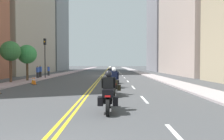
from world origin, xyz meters
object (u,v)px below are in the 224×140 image
(motorcycle_4, at_px, (111,74))
(street_tree_0, at_px, (11,51))
(motorcycle_3, at_px, (114,77))
(traffic_cone_2, at_px, (35,81))
(motorcycle_2, at_px, (114,80))
(traffic_cone_1, at_px, (33,80))
(pedestrian_2, at_px, (38,72))
(motorcycle_1, at_px, (114,84))
(pedestrian_0, at_px, (49,71))
(street_tree_1, at_px, (27,55))
(pedestrian_1, at_px, (41,71))
(motorcycle_0, at_px, (109,95))
(traffic_light_near, at_px, (45,51))

(motorcycle_4, xyz_separation_m, street_tree_0, (-9.65, -3.93, 2.43))
(motorcycle_3, height_order, traffic_cone_2, motorcycle_3)
(motorcycle_2, height_order, street_tree_0, street_tree_0)
(motorcycle_2, relative_size, traffic_cone_1, 3.20)
(motorcycle_2, bearing_deg, pedestrian_2, 131.27)
(motorcycle_1, distance_m, pedestrian_0, 22.45)
(motorcycle_4, bearing_deg, traffic_cone_1, -150.97)
(motorcycle_4, height_order, street_tree_1, street_tree_1)
(motorcycle_1, bearing_deg, pedestrian_1, 120.78)
(motorcycle_3, height_order, street_tree_1, street_tree_1)
(motorcycle_0, xyz_separation_m, pedestrian_2, (-9.38, 19.41, 0.21))
(motorcycle_4, distance_m, pedestrian_0, 12.41)
(traffic_light_near, bearing_deg, pedestrian_2, 177.22)
(pedestrian_1, relative_size, street_tree_0, 0.43)
(motorcycle_0, xyz_separation_m, street_tree_1, (-8.94, 14.84, 2.24))
(motorcycle_3, relative_size, pedestrian_0, 1.28)
(motorcycle_1, relative_size, traffic_cone_1, 3.43)
(traffic_light_near, xyz_separation_m, pedestrian_0, (-1.09, 5.26, -2.64))
(traffic_cone_1, bearing_deg, motorcycle_1, -45.03)
(traffic_light_near, height_order, pedestrian_2, traffic_light_near)
(motorcycle_1, bearing_deg, motorcycle_3, 89.76)
(motorcycle_3, height_order, traffic_light_near, traffic_light_near)
(motorcycle_0, xyz_separation_m, traffic_light_near, (-8.42, 19.36, 2.85))
(traffic_cone_2, bearing_deg, street_tree_1, 119.68)
(street_tree_1, bearing_deg, motorcycle_2, -33.97)
(traffic_cone_1, distance_m, pedestrian_2, 7.66)
(motorcycle_3, bearing_deg, motorcycle_0, -90.18)
(motorcycle_1, distance_m, motorcycle_3, 7.91)
(motorcycle_4, distance_m, pedestrian_1, 10.32)
(traffic_cone_2, distance_m, traffic_light_near, 8.80)
(motorcycle_4, bearing_deg, pedestrian_0, 136.76)
(traffic_light_near, distance_m, pedestrian_0, 5.99)
(traffic_cone_1, relative_size, traffic_cone_2, 0.93)
(pedestrian_0, height_order, street_tree_1, street_tree_1)
(traffic_cone_2, distance_m, pedestrian_0, 13.60)
(traffic_cone_2, relative_size, traffic_light_near, 0.14)
(pedestrian_0, relative_size, pedestrian_1, 0.95)
(motorcycle_2, distance_m, pedestrian_2, 14.50)
(pedestrian_1, bearing_deg, traffic_light_near, 138.46)
(traffic_cone_1, bearing_deg, pedestrian_0, 99.72)
(traffic_cone_1, height_order, street_tree_0, street_tree_0)
(motorcycle_1, relative_size, pedestrian_0, 1.35)
(motorcycle_2, xyz_separation_m, traffic_cone_2, (-7.21, 2.67, -0.31))
(motorcycle_1, bearing_deg, motorcycle_2, 89.40)
(motorcycle_3, relative_size, traffic_light_near, 0.42)
(traffic_cone_1, height_order, traffic_light_near, traffic_light_near)
(street_tree_1, bearing_deg, motorcycle_4, 11.11)
(motorcycle_2, bearing_deg, traffic_light_near, 128.44)
(traffic_light_near, distance_m, street_tree_1, 4.59)
(motorcycle_3, relative_size, street_tree_1, 0.54)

